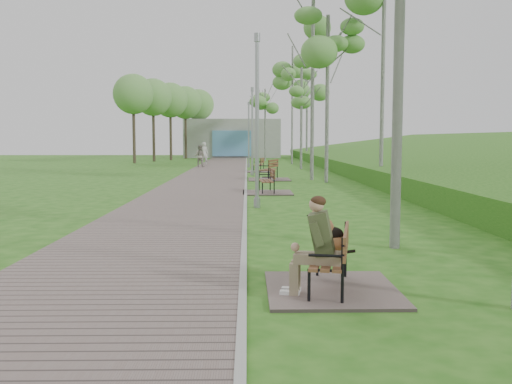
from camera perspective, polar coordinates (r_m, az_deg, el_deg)
ground at (r=10.10m, az=-1.21°, el=-5.69°), size 120.00×120.00×0.00m
walkway at (r=31.53m, az=-4.17°, el=1.83°), size 3.50×67.00×0.04m
kerb at (r=31.47m, az=-0.99°, el=1.84°), size 0.10×67.00×0.05m
embankment at (r=32.27m, az=20.85°, el=1.54°), size 14.00×70.00×1.60m
building_north at (r=60.91m, az=-2.36°, el=5.37°), size 10.00×5.20×4.00m
bench_main at (r=7.28m, az=6.97°, el=-6.85°), size 1.65×1.83×1.44m
bench_second at (r=20.37m, az=1.06°, el=0.44°), size 1.75×1.95×1.08m
bench_third at (r=27.06m, az=1.26°, el=1.70°), size 1.96×2.18×1.21m
bench_far at (r=33.57m, az=0.29°, el=2.34°), size 1.69×1.88×1.04m
lamp_post_near at (r=15.92m, az=0.11°, el=6.48°), size 0.19×0.19×4.82m
lamp_post_second at (r=30.27m, az=-0.38°, el=5.77°), size 0.18×0.18×4.64m
lamp_post_third at (r=39.07m, az=-0.73°, el=5.54°), size 0.17×0.17×4.45m
pedestrian_near at (r=42.94m, az=-5.23°, el=3.85°), size 0.66×0.46×1.70m
pedestrian_far at (r=39.34m, az=-5.65°, el=3.60°), size 0.87×0.75×1.54m
birch_mid_a at (r=27.76m, az=5.75°, el=18.09°), size 2.80×2.80×10.29m
birch_mid_c at (r=25.83m, az=7.19°, el=14.25°), size 2.50×2.50×7.59m
birch_far_b at (r=37.06m, az=4.58°, el=10.48°), size 2.24×2.24×6.72m
birch_far_c at (r=44.38m, az=3.66°, el=12.27°), size 2.41×2.41×9.32m
birch_distant_a at (r=50.91m, az=0.91°, el=8.98°), size 2.22×2.22×6.61m
birch_distant_b at (r=53.24m, az=5.14°, el=11.14°), size 2.78×2.78×9.36m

